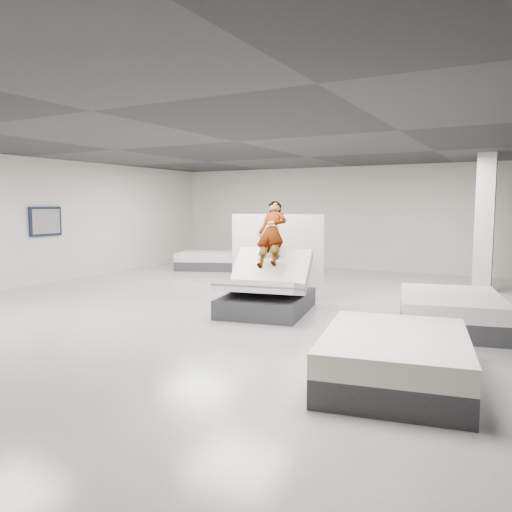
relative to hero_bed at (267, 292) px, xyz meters
name	(u,v)px	position (x,y,z in m)	size (l,w,h in m)	color
room	(236,227)	(-0.59, -0.14, 1.22)	(14.00, 14.04, 3.20)	#B4B1AA
hero_bed	(267,292)	(0.00, 0.00, 0.00)	(1.82, 2.21, 1.27)	#37373C
person	(272,247)	(-0.06, 0.32, 0.83)	(0.56, 0.36, 1.52)	slate
remote	(278,257)	(0.22, 0.02, 0.67)	(0.05, 0.14, 0.03)	black
divider_panel	(277,257)	(-0.44, 1.35, 0.53)	(2.01, 0.09, 1.83)	white
flat_bed_right_far	(450,312)	(3.23, 0.33, -0.10)	(1.97, 2.36, 0.57)	#37373C
flat_bed_right_near	(395,359)	(3.01, -2.67, -0.10)	(1.92, 2.35, 0.58)	#37373C
flat_bed_left_far	(209,261)	(-4.46, 4.73, -0.12)	(2.29, 2.02, 0.52)	#37373C
column	(485,223)	(3.41, 4.36, 1.22)	(0.40, 0.40, 3.20)	silver
wall_poster	(46,221)	(-6.52, 0.36, 1.22)	(0.06, 0.95, 0.75)	black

